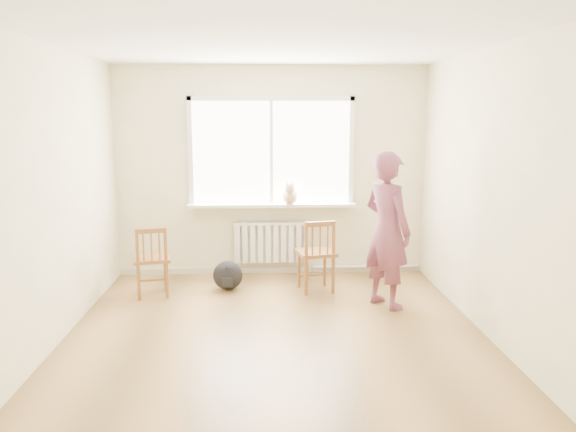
{
  "coord_description": "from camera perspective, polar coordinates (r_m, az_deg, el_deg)",
  "views": [
    {
      "loc": [
        -0.11,
        -5.0,
        2.06
      ],
      "look_at": [
        0.17,
        1.2,
        0.95
      ],
      "focal_mm": 35.0,
      "sensor_mm": 36.0,
      "label": 1
    }
  ],
  "objects": [
    {
      "name": "ceiling",
      "position": [
        5.05,
        -1.34,
        17.39
      ],
      "size": [
        4.5,
        4.5,
        0.0
      ],
      "primitive_type": "plane",
      "rotation": [
        3.14,
        0.0,
        0.0
      ],
      "color": "white",
      "rests_on": "back_wall"
    },
    {
      "name": "person",
      "position": [
        6.14,
        10.03,
        -1.43
      ],
      "size": [
        0.67,
        0.74,
        1.7
      ],
      "primitive_type": "imported",
      "rotation": [
        0.0,
        0.0,
        2.14
      ],
      "color": "#B93D5E",
      "rests_on": "floor"
    },
    {
      "name": "floor",
      "position": [
        5.41,
        -1.22,
        -12.27
      ],
      "size": [
        4.5,
        4.5,
        0.0
      ],
      "primitive_type": "plane",
      "color": "#A67944",
      "rests_on": "ground"
    },
    {
      "name": "radiator",
      "position": [
        7.34,
        -1.64,
        -2.64
      ],
      "size": [
        1.0,
        0.12,
        0.55
      ],
      "color": "white",
      "rests_on": "back_wall"
    },
    {
      "name": "cat",
      "position": [
        7.13,
        0.18,
        2.18
      ],
      "size": [
        0.22,
        0.46,
        0.31
      ],
      "rotation": [
        0.0,
        0.0,
        -0.06
      ],
      "color": "beige",
      "rests_on": "windowsill"
    },
    {
      "name": "chair_left",
      "position": [
        6.64,
        -13.67,
        -4.51
      ],
      "size": [
        0.48,
        0.47,
        0.83
      ],
      "rotation": [
        0.0,
        0.0,
        3.37
      ],
      "color": "#985F2C",
      "rests_on": "floor"
    },
    {
      "name": "windowsill",
      "position": [
        7.23,
        -1.66,
        1.12
      ],
      "size": [
        2.15,
        0.22,
        0.04
      ],
      "primitive_type": "cube",
      "color": "white",
      "rests_on": "back_wall"
    },
    {
      "name": "back_wall",
      "position": [
        7.29,
        -1.69,
        4.52
      ],
      "size": [
        4.0,
        0.01,
        2.7
      ],
      "primitive_type": "cube",
      "color": "#F2EAC1",
      "rests_on": "ground"
    },
    {
      "name": "backpack",
      "position": [
        6.81,
        -6.13,
        -6.01
      ],
      "size": [
        0.4,
        0.33,
        0.35
      ],
      "primitive_type": "ellipsoid",
      "rotation": [
        0.0,
        0.0,
        0.2
      ],
      "color": "black",
      "rests_on": "floor"
    },
    {
      "name": "heating_pipe",
      "position": [
        7.59,
        7.89,
        -5.11
      ],
      "size": [
        1.4,
        0.04,
        0.04
      ],
      "primitive_type": "cylinder",
      "rotation": [
        0.0,
        1.57,
        0.0
      ],
      "color": "silver",
      "rests_on": "back_wall"
    },
    {
      "name": "window",
      "position": [
        7.24,
        -1.7,
        6.96
      ],
      "size": [
        2.12,
        0.05,
        1.42
      ],
      "color": "white",
      "rests_on": "back_wall"
    },
    {
      "name": "chair_right",
      "position": [
        6.64,
        2.97,
        -4.03
      ],
      "size": [
        0.5,
        0.48,
        0.87
      ],
      "rotation": [
        0.0,
        0.0,
        3.33
      ],
      "color": "#985F2C",
      "rests_on": "floor"
    },
    {
      "name": "baseboard",
      "position": [
        7.52,
        -1.64,
        -5.48
      ],
      "size": [
        4.0,
        0.03,
        0.08
      ],
      "primitive_type": "cube",
      "color": "beige",
      "rests_on": "ground"
    }
  ]
}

